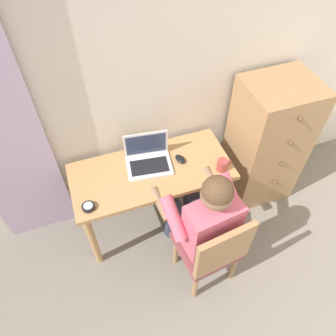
# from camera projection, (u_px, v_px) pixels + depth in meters

# --- Properties ---
(wall_back) EXTENTS (4.80, 0.05, 2.50)m
(wall_back) POSITION_uv_depth(u_px,v_px,m) (196.00, 72.00, 2.37)
(wall_back) COLOR beige
(wall_back) RESTS_ON ground_plane
(desk) EXTENTS (1.23, 0.56, 0.71)m
(desk) POSITION_uv_depth(u_px,v_px,m) (152.00, 179.00, 2.55)
(desk) COLOR tan
(desk) RESTS_ON ground_plane
(dresser) EXTENTS (0.56, 0.51, 1.21)m
(dresser) POSITION_uv_depth(u_px,v_px,m) (266.00, 143.00, 2.80)
(dresser) COLOR #9E754C
(dresser) RESTS_ON ground_plane
(chair) EXTENTS (0.46, 0.45, 0.87)m
(chair) POSITION_uv_depth(u_px,v_px,m) (213.00, 249.00, 2.29)
(chair) COLOR brown
(chair) RESTS_ON ground_plane
(person_seated) EXTENTS (0.57, 0.61, 1.19)m
(person_seated) POSITION_uv_depth(u_px,v_px,m) (202.00, 216.00, 2.26)
(person_seated) COLOR #33384C
(person_seated) RESTS_ON ground_plane
(laptop) EXTENTS (0.37, 0.29, 0.24)m
(laptop) POSITION_uv_depth(u_px,v_px,m) (148.00, 158.00, 2.47)
(laptop) COLOR silver
(laptop) RESTS_ON desk
(computer_mouse) EXTENTS (0.08, 0.11, 0.03)m
(computer_mouse) POSITION_uv_depth(u_px,v_px,m) (180.00, 159.00, 2.52)
(computer_mouse) COLOR black
(computer_mouse) RESTS_ON desk
(desk_clock) EXTENTS (0.09, 0.09, 0.03)m
(desk_clock) POSITION_uv_depth(u_px,v_px,m) (88.00, 207.00, 2.23)
(desk_clock) COLOR black
(desk_clock) RESTS_ON desk
(coffee_mug) EXTENTS (0.12, 0.08, 0.09)m
(coffee_mug) POSITION_uv_depth(u_px,v_px,m) (222.00, 165.00, 2.44)
(coffee_mug) COLOR #9E3D38
(coffee_mug) RESTS_ON desk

